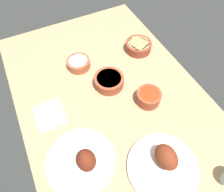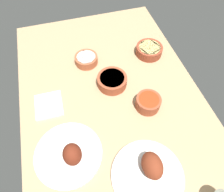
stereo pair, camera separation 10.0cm
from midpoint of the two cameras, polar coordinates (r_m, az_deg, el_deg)
The scene contains 8 objects.
dining_table at distance 102.85cm, azimuth -2.76°, elevation -1.45°, with size 140.00×90.00×4.00cm, color tan.
plate_far_side at distance 86.99cm, azimuth -11.77°, elevation -17.76°, with size 28.54×28.54×10.98cm.
plate_center_main at distance 86.36cm, azimuth 11.15°, elevation -18.53°, with size 28.87×28.87×10.43cm.
bowl_pasta at distance 122.23cm, azimuth 5.13°, elevation 13.79°, with size 15.14×15.14×5.18cm.
bowl_sauce at distance 98.27cm, azimuth 7.51°, elevation -0.47°, with size 11.85×11.85×6.24cm.
bowl_soup at distance 103.90cm, azimuth -3.60°, elevation 4.12°, with size 15.32×15.32×5.54cm.
bowl_cream at distance 114.76cm, azimuth -11.97°, elevation 8.92°, with size 12.65×12.65×4.69cm.
folded_napkin at distance 101.52cm, azimuth -19.99°, elevation -5.31°, with size 14.53×12.98×1.20cm, color white.
Camera 1 is at (-49.88, 24.63, 88.65)cm, focal length 32.27 mm.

